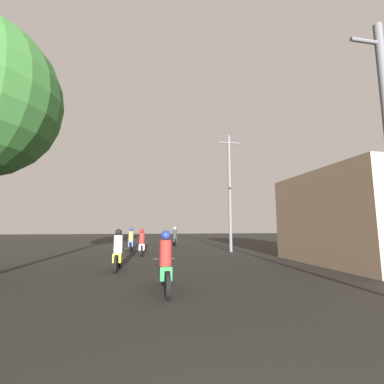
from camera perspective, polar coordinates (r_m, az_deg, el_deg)
motorcycle_green at (r=6.86m, az=-5.95°, el=-16.03°), size 0.60×2.09×1.52m
motorcycle_yellow at (r=10.36m, az=-16.12°, el=-12.99°), size 0.60×1.90×1.53m
motorcycle_white at (r=15.35m, az=-11.11°, el=-11.38°), size 0.60×2.04×1.49m
motorcycle_blue at (r=17.72m, az=-13.43°, el=-10.73°), size 0.60×2.06×1.54m
motorcycle_black at (r=22.25m, az=-3.89°, el=-10.19°), size 0.60×2.04×1.61m
building_right_near at (r=14.05m, az=34.97°, el=-4.73°), size 5.82×6.20×4.01m
utility_pole_far at (r=17.34m, az=8.39°, el=0.54°), size 1.60×0.20×7.82m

